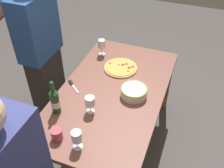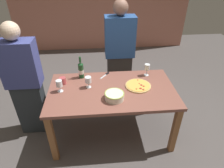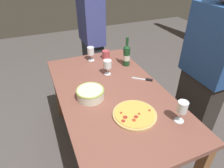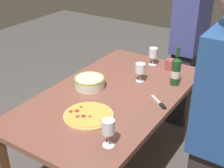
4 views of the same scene
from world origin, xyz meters
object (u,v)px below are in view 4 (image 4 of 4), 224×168
Objects in this scene: serving_bowl at (90,82)px; wine_glass_near_pizza at (140,69)px; pizza at (88,115)px; wine_glass_by_bottle at (108,128)px; person_guest_left at (220,134)px; pizza_knife at (160,103)px; person_host at (188,48)px; wine_bottle at (176,71)px; cup_amber at (170,65)px; dining_table at (112,104)px; wine_glass_far_left at (153,53)px.

serving_bowl is 0.41m from wine_glass_near_pizza.
wine_glass_by_bottle is (0.17, 0.27, 0.11)m from pizza.
pizza is 0.81m from person_guest_left.
pizza_knife is 0.11× the size of person_host.
wine_bottle is 0.27m from wine_glass_near_pizza.
cup_amber is at bearing -163.04° from pizza_knife.
serving_bowl is at bearing -144.49° from pizza.
person_guest_left is (0.19, 0.83, 0.19)m from dining_table.
dining_table is at bearing -149.00° from wine_glass_by_bottle.
dining_table is at bearing -14.26° from wine_glass_near_pizza.
wine_glass_near_pizza is at bearing -163.83° from wine_glass_by_bottle.
wine_glass_far_left is (-0.25, -0.31, -0.01)m from wine_bottle.
person_host is (-1.45, 0.13, 0.03)m from pizza.
dining_table is at bearing -16.60° from cup_amber.
wine_glass_by_bottle is at bearing 44.47° from person_guest_left.
pizza is 0.80m from wine_bottle.
wine_glass_by_bottle reaches higher than wine_glass_near_pizza.
wine_bottle is at bearing 30.84° from cup_amber.
wine_glass_by_bottle is 1.87× the size of cup_amber.
cup_amber reaches higher than dining_table.
person_guest_left is at bearing 38.06° from cup_amber.
pizza is 1.92× the size of wine_glass_by_bottle.
wine_glass_near_pizza is 0.36m from wine_glass_far_left.
pizza is 0.41m from serving_bowl.
wine_glass_far_left is 1.17m from person_guest_left.
wine_bottle reaches higher than serving_bowl.
wine_glass_far_left is at bearing -165.78° from wine_glass_by_bottle.
serving_bowl is 1.18m from person_host.
person_host reaches higher than wine_glass_far_left.
serving_bowl is at bearing -31.03° from cup_amber.
serving_bowl is 1.35× the size of wine_glass_by_bottle.
wine_glass_far_left is at bearing -32.57° from person_guest_left.
person_host is (-1.12, 0.37, -0.00)m from serving_bowl.
wine_glass_by_bottle is at bearing 57.54° from pizza.
wine_bottle reaches higher than cup_amber.
person_host is 1.46m from person_guest_left.
person_host is at bearing 161.61° from serving_bowl.
pizza is 2.10× the size of wine_glass_far_left.
pizza is at bearing -21.50° from wine_bottle.
serving_bowl is at bearing 3.01° from person_guest_left.
cup_amber is 0.06× the size of person_host.
wine_glass_far_left is 0.69m from pizza_knife.
person_host reaches higher than serving_bowl.
wine_glass_far_left is 1.71× the size of cup_amber.
serving_bowl is at bearing -41.83° from wine_glass_near_pizza.
wine_bottle reaches higher than pizza_knife.
person_host is 0.95× the size of person_guest_left.
serving_bowl reaches higher than dining_table.
wine_glass_by_bottle is (0.50, 0.51, 0.07)m from serving_bowl.
dining_table is 1.01× the size of person_host.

